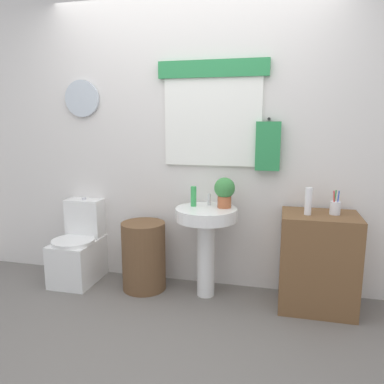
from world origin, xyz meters
TOP-DOWN VIEW (x-y plane):
  - ground_plane at (0.00, 0.00)m, footprint 8.00×8.00m
  - back_wall at (0.00, 1.15)m, footprint 4.40×0.18m
  - toilet at (-1.02, 0.89)m, footprint 0.38×0.51m
  - laundry_hamper at (-0.37, 0.85)m, footprint 0.38×0.38m
  - pedestal_sink at (0.19, 0.85)m, footprint 0.51×0.51m
  - faucet at (0.19, 0.97)m, footprint 0.03×0.03m
  - wooden_cabinet at (1.09, 0.85)m, footprint 0.58×0.44m
  - soap_bottle at (0.07, 0.90)m, footprint 0.05×0.05m
  - potted_plant at (0.33, 0.91)m, footprint 0.17×0.17m
  - lotion_bottle at (0.98, 0.81)m, footprint 0.05×0.05m
  - toothbrush_cup at (1.19, 0.87)m, footprint 0.08×0.08m

SIDE VIEW (x-z plane):
  - ground_plane at x=0.00m, z-range 0.00..0.00m
  - toilet at x=-1.02m, z-range -0.09..0.67m
  - laundry_hamper at x=-0.37m, z-range 0.00..0.60m
  - wooden_cabinet at x=1.09m, z-range 0.00..0.77m
  - pedestal_sink at x=0.19m, z-range 0.19..0.96m
  - faucet at x=0.19m, z-range 0.76..0.86m
  - toothbrush_cup at x=1.19m, z-range 0.73..0.91m
  - soap_bottle at x=0.07m, z-range 0.76..0.93m
  - lotion_bottle at x=0.98m, z-range 0.77..0.97m
  - potted_plant at x=0.33m, z-range 0.78..1.03m
  - back_wall at x=0.00m, z-range 0.01..2.61m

